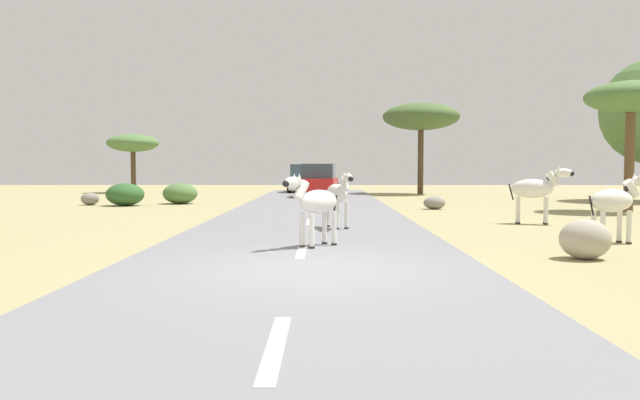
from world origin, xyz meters
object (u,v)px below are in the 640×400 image
(tree_6, at_px, (421,117))
(bush_1, at_px, (180,194))
(tree_0, at_px, (133,144))
(rock_1, at_px, (585,239))
(tree_2, at_px, (631,99))
(zebra_1, at_px, (315,203))
(rock_2, at_px, (434,203))
(car_0, at_px, (304,179))
(bush_0, at_px, (125,194))
(zebra_3, at_px, (536,189))
(zebra_0, at_px, (338,194))
(rock_0, at_px, (90,199))
(zebra_2, at_px, (615,202))
(car_1, at_px, (319,182))

(tree_6, bearing_deg, bush_1, -141.64)
(tree_0, relative_size, rock_1, 4.14)
(tree_2, relative_size, rock_1, 5.27)
(zebra_1, height_order, rock_2, zebra_1)
(tree_6, bearing_deg, car_0, 164.35)
(car_0, distance_m, bush_0, 14.72)
(zebra_3, relative_size, rock_2, 2.04)
(tree_2, height_order, rock_1, tree_2)
(zebra_1, xyz_separation_m, zebra_3, (6.18, 5.31, 0.07))
(zebra_3, distance_m, tree_2, 7.55)
(tree_0, distance_m, rock_1, 32.16)
(tree_6, bearing_deg, zebra_0, -104.62)
(tree_6, height_order, rock_2, tree_6)
(zebra_3, relative_size, tree_6, 0.32)
(zebra_1, xyz_separation_m, tree_2, (11.20, 10.05, 3.15))
(tree_2, height_order, bush_0, tree_2)
(zebra_0, distance_m, rock_1, 6.46)
(zebra_0, bearing_deg, bush_1, -79.38)
(zebra_0, relative_size, rock_0, 1.96)
(car_0, xyz_separation_m, rock_1, (5.90, -27.45, -0.50))
(zebra_0, xyz_separation_m, car_0, (-1.66, 22.62, -0.08))
(zebra_3, bearing_deg, tree_0, -122.27)
(bush_1, height_order, rock_2, bush_1)
(tree_2, relative_size, tree_6, 0.87)
(zebra_2, relative_size, rock_1, 1.73)
(tree_0, bearing_deg, bush_1, -63.56)
(bush_0, distance_m, rock_2, 12.74)
(zebra_0, relative_size, car_1, 0.33)
(bush_0, bearing_deg, zebra_3, -29.05)
(zebra_2, height_order, bush_0, zebra_2)
(rock_1, bearing_deg, bush_1, 124.59)
(tree_6, bearing_deg, rock_0, -146.30)
(zebra_0, bearing_deg, bush_0, -68.77)
(car_1, xyz_separation_m, bush_0, (-8.05, -7.00, -0.38))
(zebra_3, distance_m, bush_1, 15.51)
(rock_0, bearing_deg, car_1, 34.03)
(zebra_1, distance_m, tree_2, 15.37)
(tree_0, xyz_separation_m, tree_2, (23.09, -16.07, 0.97))
(bush_0, bearing_deg, car_0, 61.39)
(tree_2, distance_m, rock_1, 13.52)
(zebra_1, bearing_deg, bush_1, -25.26)
(zebra_0, height_order, car_1, car_1)
(car_0, distance_m, tree_0, 11.00)
(car_0, height_order, bush_1, car_0)
(zebra_3, xyz_separation_m, tree_2, (5.01, 4.74, 3.08))
(rock_2, bearing_deg, tree_0, 137.81)
(zebra_0, bearing_deg, tree_0, -81.79)
(zebra_3, height_order, rock_2, zebra_3)
(rock_2, bearing_deg, zebra_0, -116.61)
(car_0, bearing_deg, tree_6, -16.99)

